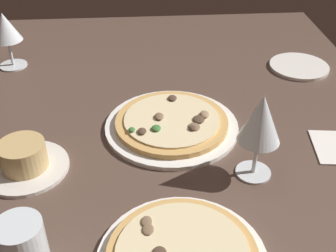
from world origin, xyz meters
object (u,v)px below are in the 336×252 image
ramekin_on_saucer (24,159)px  side_plate (299,67)px  wine_glass_far (261,121)px  wine_glass_near (5,29)px  water_glass (24,250)px  pizza_main (172,124)px

ramekin_on_saucer → side_plate: ramekin_on_saucer is taller
wine_glass_far → wine_glass_near: wine_glass_far is taller
water_glass → pizza_main: bearing=-35.0°
wine_glass_near → side_plate: 79.81cm
ramekin_on_saucer → wine_glass_near: size_ratio=1.09×
side_plate → wine_glass_near: bearing=84.9°
wine_glass_far → wine_glass_near: bearing=48.7°
wine_glass_far → water_glass: (-18.85, 38.90, -8.08)cm
pizza_main → side_plate: size_ratio=1.82×
water_glass → side_plate: bearing=-45.4°
ramekin_on_saucer → wine_glass_near: bearing=15.2°
wine_glass_near → water_glass: bearing=-166.0°
wine_glass_near → water_glass: size_ratio=1.61×
wine_glass_far → side_plate: 49.38cm
wine_glass_far → ramekin_on_saucer: bearing=84.3°
water_glass → wine_glass_near: bearing=14.0°
water_glass → wine_glass_far: bearing=-64.1°
pizza_main → water_glass: bearing=145.0°
pizza_main → wine_glass_near: bearing=51.4°
ramekin_on_saucer → water_glass: 23.82cm
pizza_main → water_glass: 42.74cm
pizza_main → ramekin_on_saucer: size_ratio=1.76×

